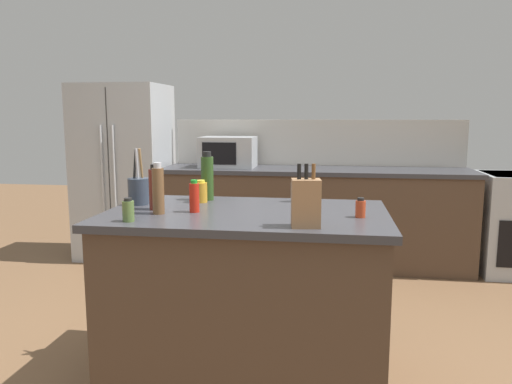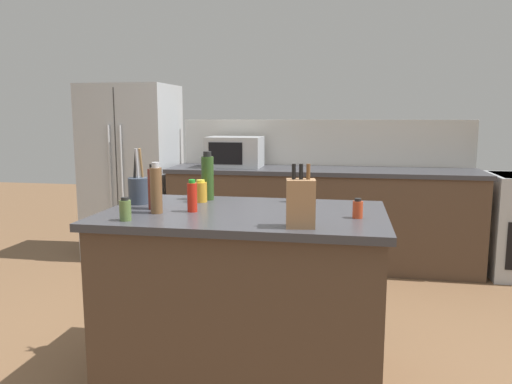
{
  "view_description": "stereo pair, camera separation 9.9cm",
  "coord_description": "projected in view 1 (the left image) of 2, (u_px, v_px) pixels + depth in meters",
  "views": [
    {
      "loc": [
        0.43,
        -2.57,
        1.45
      ],
      "look_at": [
        0.0,
        0.35,
        0.99
      ],
      "focal_mm": 35.0,
      "sensor_mm": 36.0,
      "label": 1
    },
    {
      "loc": [
        0.53,
        -2.55,
        1.45
      ],
      "look_at": [
        0.0,
        0.35,
        0.99
      ],
      "focal_mm": 35.0,
      "sensor_mm": 36.0,
      "label": 2
    }
  ],
  "objects": [
    {
      "name": "microwave",
      "position": [
        228.0,
        152.0,
        4.85
      ],
      "size": [
        0.52,
        0.39,
        0.3
      ],
      "color": "#ADB2B7",
      "rests_on": "back_counter_run"
    },
    {
      "name": "spice_jar_paprika",
      "position": [
        360.0,
        208.0,
        2.49
      ],
      "size": [
        0.05,
        0.05,
        0.1
      ],
      "color": "#B73D1E",
      "rests_on": "kitchen_island"
    },
    {
      "name": "kitchen_island",
      "position": [
        247.0,
        295.0,
        2.72
      ],
      "size": [
        1.49,
        0.91,
        0.94
      ],
      "color": "#4C3828",
      "rests_on": "ground_plane"
    },
    {
      "name": "olive_oil_bottle",
      "position": [
        207.0,
        177.0,
        2.98
      ],
      "size": [
        0.07,
        0.07,
        0.29
      ],
      "color": "#2D4C1E",
      "rests_on": "kitchen_island"
    },
    {
      "name": "spice_jar_oregano",
      "position": [
        128.0,
        211.0,
        2.39
      ],
      "size": [
        0.06,
        0.06,
        0.11
      ],
      "color": "#567038",
      "rests_on": "kitchen_island"
    },
    {
      "name": "vinegar_bottle",
      "position": [
        155.0,
        188.0,
        2.68
      ],
      "size": [
        0.07,
        0.07,
        0.25
      ],
      "color": "maroon",
      "rests_on": "kitchen_island"
    },
    {
      "name": "refrigerator",
      "position": [
        124.0,
        172.0,
        5.1
      ],
      "size": [
        0.87,
        0.75,
        1.75
      ],
      "color": "#ADB2B7",
      "rests_on": "ground_plane"
    },
    {
      "name": "honey_jar",
      "position": [
        201.0,
        192.0,
        2.91
      ],
      "size": [
        0.07,
        0.07,
        0.13
      ],
      "color": "gold",
      "rests_on": "kitchen_island"
    },
    {
      "name": "pepper_grinder",
      "position": [
        158.0,
        190.0,
        2.56
      ],
      "size": [
        0.06,
        0.06,
        0.27
      ],
      "color": "brown",
      "rests_on": "kitchen_island"
    },
    {
      "name": "ground_plane",
      "position": [
        247.0,
        376.0,
        2.79
      ],
      "size": [
        14.0,
        14.0,
        0.0
      ],
      "primitive_type": "plane",
      "color": "brown"
    },
    {
      "name": "hot_sauce_bottle",
      "position": [
        194.0,
        197.0,
        2.61
      ],
      "size": [
        0.05,
        0.05,
        0.17
      ],
      "color": "red",
      "rests_on": "kitchen_island"
    },
    {
      "name": "utensil_crock",
      "position": [
        139.0,
        190.0,
        2.84
      ],
      "size": [
        0.12,
        0.12,
        0.32
      ],
      "color": "#333D4C",
      "rests_on": "kitchen_island"
    },
    {
      "name": "salt_shaker",
      "position": [
        295.0,
        192.0,
        2.93
      ],
      "size": [
        0.06,
        0.06,
        0.13
      ],
      "color": "silver",
      "rests_on": "kitchen_island"
    },
    {
      "name": "knife_block",
      "position": [
        306.0,
        202.0,
        2.26
      ],
      "size": [
        0.14,
        0.12,
        0.29
      ],
      "rotation": [
        0.0,
        0.0,
        0.13
      ],
      "color": "#936B47",
      "rests_on": "kitchen_island"
    },
    {
      "name": "wall_backsplash",
      "position": [
        317.0,
        143.0,
        5.03
      ],
      "size": [
        2.9,
        0.03,
        0.46
      ],
      "primitive_type": "cube",
      "color": "beige",
      "rests_on": "back_counter_run"
    },
    {
      "name": "back_counter_run",
      "position": [
        315.0,
        217.0,
        4.83
      ],
      "size": [
        2.94,
        0.66,
        0.94
      ],
      "color": "#4C3828",
      "rests_on": "ground_plane"
    }
  ]
}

